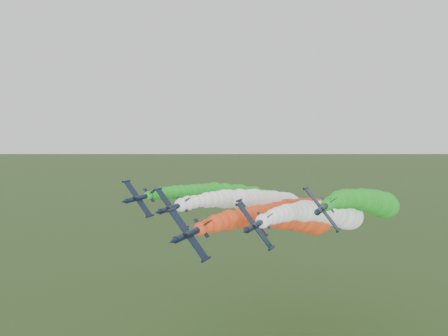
{
  "coord_description": "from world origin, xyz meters",
  "views": [
    {
      "loc": [
        31.17,
        -64.45,
        58.95
      ],
      "look_at": [
        -3.02,
        9.65,
        51.48
      ],
      "focal_mm": 35.0,
      "sensor_mm": 36.0,
      "label": 1
    }
  ],
  "objects_px": {
    "jet_outer_left": "(237,196)",
    "jet_inner_right": "(332,214)",
    "jet_inner_left": "(266,202)",
    "jet_trail": "(320,210)",
    "jet_lead": "(295,218)",
    "jet_outer_right": "(372,203)"
  },
  "relations": [
    {
      "from": "jet_outer_left",
      "to": "jet_inner_right",
      "type": "bearing_deg",
      "value": -10.33
    },
    {
      "from": "jet_inner_left",
      "to": "jet_trail",
      "type": "xyz_separation_m",
      "value": [
        11.87,
        14.97,
        -3.75
      ]
    },
    {
      "from": "jet_lead",
      "to": "jet_outer_left",
      "type": "distance_m",
      "value": 28.71
    },
    {
      "from": "jet_lead",
      "to": "jet_outer_right",
      "type": "height_order",
      "value": "jet_outer_right"
    },
    {
      "from": "jet_inner_right",
      "to": "jet_outer_left",
      "type": "relative_size",
      "value": 1.01
    },
    {
      "from": "jet_inner_right",
      "to": "jet_outer_left",
      "type": "xyz_separation_m",
      "value": [
        -29.53,
        5.38,
        2.02
      ]
    },
    {
      "from": "jet_inner_right",
      "to": "jet_outer_right",
      "type": "relative_size",
      "value": 1.01
    },
    {
      "from": "jet_outer_left",
      "to": "jet_inner_left",
      "type": "bearing_deg",
      "value": -24.5
    },
    {
      "from": "jet_outer_left",
      "to": "jet_trail",
      "type": "bearing_deg",
      "value": 23.26
    },
    {
      "from": "jet_inner_right",
      "to": "jet_trail",
      "type": "xyz_separation_m",
      "value": [
        -6.51,
        15.28,
        -2.14
      ]
    },
    {
      "from": "jet_lead",
      "to": "jet_trail",
      "type": "distance_m",
      "value": 27.42
    },
    {
      "from": "jet_inner_left",
      "to": "jet_outer_left",
      "type": "height_order",
      "value": "jet_outer_left"
    },
    {
      "from": "jet_inner_left",
      "to": "jet_trail",
      "type": "relative_size",
      "value": 0.99
    },
    {
      "from": "jet_inner_left",
      "to": "jet_outer_left",
      "type": "xyz_separation_m",
      "value": [
        -11.15,
        5.08,
        0.4
      ]
    },
    {
      "from": "jet_lead",
      "to": "jet_inner_right",
      "type": "xyz_separation_m",
      "value": [
        6.74,
        12.01,
        -0.52
      ]
    },
    {
      "from": "jet_lead",
      "to": "jet_inner_right",
      "type": "bearing_deg",
      "value": 60.72
    },
    {
      "from": "jet_inner_left",
      "to": "jet_outer_left",
      "type": "distance_m",
      "value": 12.26
    },
    {
      "from": "jet_lead",
      "to": "jet_trail",
      "type": "height_order",
      "value": "jet_lead"
    },
    {
      "from": "jet_trail",
      "to": "jet_outer_left",
      "type": "bearing_deg",
      "value": -156.74
    },
    {
      "from": "jet_outer_right",
      "to": "jet_inner_right",
      "type": "bearing_deg",
      "value": -146.23
    },
    {
      "from": "jet_outer_left",
      "to": "jet_outer_right",
      "type": "xyz_separation_m",
      "value": [
        38.85,
        0.85,
        0.63
      ]
    },
    {
      "from": "jet_lead",
      "to": "jet_outer_right",
      "type": "relative_size",
      "value": 1.0
    }
  ]
}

